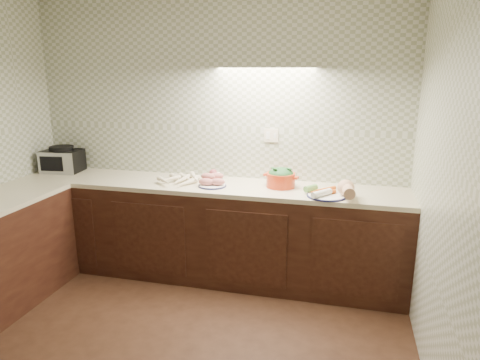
% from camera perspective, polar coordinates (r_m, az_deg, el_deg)
% --- Properties ---
extents(room, '(3.60, 3.60, 2.60)m').
position_cam_1_polar(room, '(2.43, -16.31, 7.25)').
color(room, black).
rests_on(room, ground).
extents(counter, '(3.60, 3.60, 0.90)m').
position_cam_1_polar(counter, '(3.66, -19.00, -9.84)').
color(counter, black).
rests_on(counter, ground).
extents(toaster_oven, '(0.40, 0.32, 0.26)m').
position_cam_1_polar(toaster_oven, '(4.70, -22.60, 2.50)').
color(toaster_oven, black).
rests_on(toaster_oven, counter).
extents(parsnip_pile, '(0.34, 0.43, 0.09)m').
position_cam_1_polar(parsnip_pile, '(3.97, -9.30, 0.12)').
color(parsnip_pile, beige).
rests_on(parsnip_pile, counter).
extents(sweet_potato_plate, '(0.25, 0.25, 0.12)m').
position_cam_1_polar(sweet_potato_plate, '(3.82, -3.74, -0.18)').
color(sweet_potato_plate, '#131641').
rests_on(sweet_potato_plate, counter).
extents(onion_bowl, '(0.14, 0.14, 0.11)m').
position_cam_1_polar(onion_bowl, '(4.00, -3.42, 0.49)').
color(onion_bowl, black).
rests_on(onion_bowl, counter).
extents(dutch_oven, '(0.32, 0.30, 0.18)m').
position_cam_1_polar(dutch_oven, '(3.79, 5.46, 0.33)').
color(dutch_oven, red).
rests_on(dutch_oven, counter).
extents(veg_plate, '(0.42, 0.33, 0.15)m').
position_cam_1_polar(veg_plate, '(3.57, 12.64, -1.37)').
color(veg_plate, '#131641').
rests_on(veg_plate, counter).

